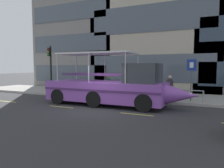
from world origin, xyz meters
name	(u,v)px	position (x,y,z in m)	size (l,w,h in m)	color
ground_plane	(101,108)	(0.00, 0.00, 0.00)	(120.00, 120.00, 0.00)	#333335
sidewalk	(133,95)	(0.00, 5.60, 0.09)	(32.00, 4.80, 0.18)	#99968E
curb_edge	(121,99)	(0.00, 3.11, 0.09)	(32.00, 0.18, 0.18)	#B2ADA3
lane_centreline	(96,110)	(0.00, -0.69, 0.00)	(25.80, 0.12, 0.01)	#DBD64C
curb_guardrail	(117,90)	(-0.47, 3.45, 0.71)	(11.90, 0.09, 0.78)	gray
traffic_light_pole	(50,64)	(-7.20, 3.91, 2.68)	(0.24, 0.46, 4.12)	black
parking_sign	(191,73)	(4.65, 4.00, 2.05)	(0.60, 0.12, 2.76)	#4C4F54
duck_tour_boat	(113,88)	(0.27, 1.13, 1.12)	(9.61, 2.56, 3.35)	purple
pedestrian_near_bow	(170,85)	(3.23, 4.22, 1.18)	(0.48, 0.23, 1.66)	black
pedestrian_mid_left	(127,82)	(-0.26, 4.96, 1.26)	(0.45, 0.34, 1.79)	#47423D
pedestrian_mid_right	(108,84)	(-1.52, 4.07, 1.11)	(0.42, 0.26, 1.55)	#1E2338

